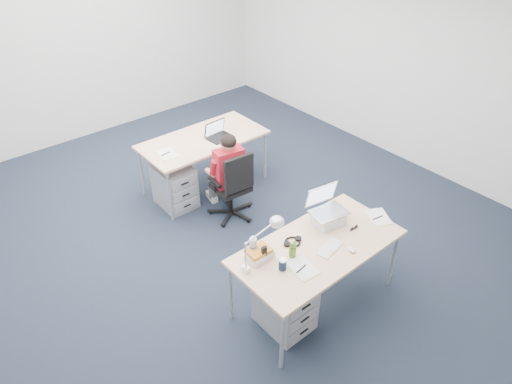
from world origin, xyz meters
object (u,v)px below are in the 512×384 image
at_px(desk_far, 203,141).
at_px(sunglasses, 354,228).
at_px(computer_mouse, 352,250).
at_px(dark_laptop, 220,130).
at_px(book_stack, 259,254).
at_px(bear_figurine, 293,249).
at_px(water_bottle, 253,246).
at_px(seated_person, 225,172).
at_px(silver_laptop, 329,208).
at_px(office_chair, 232,198).
at_px(drawer_pedestal_near, 285,302).
at_px(drawer_pedestal_far, 175,186).
at_px(can_koozie, 283,264).
at_px(cordless_phone, 264,254).
at_px(desk_near, 318,249).
at_px(far_cup, 216,129).
at_px(desk_lamp, 258,246).
at_px(wireless_keyboard, 330,248).
at_px(headphones, 293,241).

xyz_separation_m(desk_far, sunglasses, (0.07, -2.42, 0.06)).
height_order(computer_mouse, dark_laptop, dark_laptop).
bearing_deg(book_stack, bear_figurine, -34.71).
bearing_deg(water_bottle, desk_far, 66.71).
height_order(seated_person, silver_laptop, seated_person).
bearing_deg(water_bottle, silver_laptop, -7.98).
bearing_deg(sunglasses, office_chair, 99.46).
height_order(computer_mouse, bear_figurine, bear_figurine).
xyz_separation_m(drawer_pedestal_near, drawer_pedestal_far, (0.23, 2.28, 0.00)).
bearing_deg(seated_person, water_bottle, -107.11).
distance_m(computer_mouse, dark_laptop, 2.49).
distance_m(seated_person, can_koozie, 1.94).
bearing_deg(water_bottle, drawer_pedestal_near, -66.43).
xyz_separation_m(water_bottle, cordless_phone, (0.02, -0.12, -0.02)).
xyz_separation_m(computer_mouse, dark_laptop, (0.36, 2.47, 0.10)).
bearing_deg(sunglasses, cordless_phone, 170.06).
xyz_separation_m(office_chair, can_koozie, (-0.69, -1.63, 0.53)).
xyz_separation_m(desk_far, drawer_pedestal_far, (-0.53, -0.10, -0.41)).
xyz_separation_m(office_chair, silver_laptop, (0.07, -1.45, 0.65)).
bearing_deg(bear_figurine, drawer_pedestal_far, 76.59).
xyz_separation_m(desk_far, bear_figurine, (-0.64, -2.31, 0.13)).
bearing_deg(desk_near, far_cup, 76.32).
bearing_deg(can_koozie, bear_figurine, 19.83).
distance_m(office_chair, book_stack, 1.67).
bearing_deg(book_stack, office_chair, 61.63).
bearing_deg(dark_laptop, seated_person, -125.47).
distance_m(book_stack, far_cup, 2.43).
xyz_separation_m(water_bottle, desk_lamp, (-0.04, -0.12, 0.11)).
xyz_separation_m(drawer_pedestal_far, cordless_phone, (-0.34, -2.11, 0.54)).
height_order(water_bottle, desk_lamp, desk_lamp).
xyz_separation_m(office_chair, seated_person, (0.02, 0.16, 0.29)).
height_order(wireless_keyboard, computer_mouse, computer_mouse).
distance_m(computer_mouse, water_bottle, 0.89).
distance_m(computer_mouse, desk_lamp, 0.88).
distance_m(bear_figurine, far_cup, 2.49).
bearing_deg(office_chair, bear_figurine, -102.82).
bearing_deg(desk_far, silver_laptop, -91.50).
bearing_deg(desk_near, silver_laptop, 28.56).
relative_size(seated_person, far_cup, 10.92).
relative_size(desk_far, silver_laptop, 4.43).
xyz_separation_m(desk_near, drawer_pedestal_far, (-0.17, 2.27, -0.41)).
relative_size(sunglasses, desk_lamp, 0.23).
height_order(headphones, book_stack, book_stack).
xyz_separation_m(can_koozie, dark_laptop, (0.98, 2.23, 0.06)).
bearing_deg(drawer_pedestal_far, seated_person, -48.74).
relative_size(book_stack, sunglasses, 2.20).
distance_m(drawer_pedestal_far, bear_figurine, 2.28).
distance_m(bear_figurine, cordless_phone, 0.26).
bearing_deg(sunglasses, drawer_pedestal_far, 107.49).
xyz_separation_m(wireless_keyboard, headphones, (-0.20, 0.28, 0.01)).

